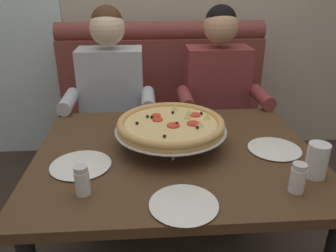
{
  "coord_description": "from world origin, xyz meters",
  "views": [
    {
      "loc": [
        -0.12,
        -1.29,
        1.42
      ],
      "look_at": [
        -0.03,
        0.06,
        0.82
      ],
      "focal_mm": 35.84,
      "sensor_mm": 36.0,
      "label": 1
    }
  ],
  "objects_px": {
    "diner_right": "(219,100)",
    "shaker_parmesan": "(297,180)",
    "booth_bench": "(164,129)",
    "plate_near_left": "(274,148)",
    "dining_table": "(175,167)",
    "drinking_glass": "(317,162)",
    "plate_far_side": "(81,164)",
    "pizza": "(171,125)",
    "shaker_pepper_flakes": "(82,182)",
    "diner_left": "(111,102)",
    "plate_near_right": "(184,203)"
  },
  "relations": [
    {
      "from": "pizza",
      "to": "shaker_parmesan",
      "type": "bearing_deg",
      "value": -42.69
    },
    {
      "from": "booth_bench",
      "to": "dining_table",
      "type": "distance_m",
      "value": 0.98
    },
    {
      "from": "dining_table",
      "to": "shaker_parmesan",
      "type": "bearing_deg",
      "value": -39.44
    },
    {
      "from": "plate_near_left",
      "to": "drinking_glass",
      "type": "distance_m",
      "value": 0.24
    },
    {
      "from": "booth_bench",
      "to": "pizza",
      "type": "distance_m",
      "value": 0.99
    },
    {
      "from": "booth_bench",
      "to": "shaker_pepper_flakes",
      "type": "distance_m",
      "value": 1.35
    },
    {
      "from": "pizza",
      "to": "plate_near_left",
      "type": "height_order",
      "value": "pizza"
    },
    {
      "from": "shaker_pepper_flakes",
      "to": "plate_near_right",
      "type": "distance_m",
      "value": 0.36
    },
    {
      "from": "diner_right",
      "to": "plate_far_side",
      "type": "relative_size",
      "value": 5.21
    },
    {
      "from": "shaker_parmesan",
      "to": "plate_near_left",
      "type": "relative_size",
      "value": 0.48
    },
    {
      "from": "shaker_pepper_flakes",
      "to": "plate_far_side",
      "type": "distance_m",
      "value": 0.2
    },
    {
      "from": "shaker_pepper_flakes",
      "to": "plate_far_side",
      "type": "bearing_deg",
      "value": 102.21
    },
    {
      "from": "booth_bench",
      "to": "diner_right",
      "type": "bearing_deg",
      "value": -38.02
    },
    {
      "from": "plate_near_right",
      "to": "drinking_glass",
      "type": "relative_size",
      "value": 1.72
    },
    {
      "from": "shaker_pepper_flakes",
      "to": "plate_near_right",
      "type": "height_order",
      "value": "shaker_pepper_flakes"
    },
    {
      "from": "diner_left",
      "to": "shaker_parmesan",
      "type": "xyz_separation_m",
      "value": [
        0.74,
        -1.02,
        0.06
      ]
    },
    {
      "from": "shaker_parmesan",
      "to": "diner_left",
      "type": "bearing_deg",
      "value": 126.05
    },
    {
      "from": "diner_right",
      "to": "shaker_parmesan",
      "type": "height_order",
      "value": "diner_right"
    },
    {
      "from": "dining_table",
      "to": "plate_near_right",
      "type": "xyz_separation_m",
      "value": [
        -0.01,
        -0.38,
        0.09
      ]
    },
    {
      "from": "booth_bench",
      "to": "plate_near_left",
      "type": "height_order",
      "value": "booth_bench"
    },
    {
      "from": "diner_left",
      "to": "pizza",
      "type": "bearing_deg",
      "value": -62.87
    },
    {
      "from": "booth_bench",
      "to": "plate_far_side",
      "type": "bearing_deg",
      "value": -110.44
    },
    {
      "from": "diner_right",
      "to": "plate_far_side",
      "type": "xyz_separation_m",
      "value": [
        -0.73,
        -0.79,
        0.02
      ]
    },
    {
      "from": "diner_right",
      "to": "shaker_pepper_flakes",
      "type": "distance_m",
      "value": 1.2
    },
    {
      "from": "drinking_glass",
      "to": "pizza",
      "type": "bearing_deg",
      "value": 151.04
    },
    {
      "from": "pizza",
      "to": "plate_near_right",
      "type": "distance_m",
      "value": 0.45
    },
    {
      "from": "pizza",
      "to": "shaker_parmesan",
      "type": "height_order",
      "value": "pizza"
    },
    {
      "from": "plate_near_right",
      "to": "pizza",
      "type": "bearing_deg",
      "value": 91.16
    },
    {
      "from": "dining_table",
      "to": "drinking_glass",
      "type": "height_order",
      "value": "drinking_glass"
    },
    {
      "from": "booth_bench",
      "to": "drinking_glass",
      "type": "distance_m",
      "value": 1.35
    },
    {
      "from": "pizza",
      "to": "shaker_pepper_flakes",
      "type": "distance_m",
      "value": 0.48
    },
    {
      "from": "shaker_parmesan",
      "to": "drinking_glass",
      "type": "relative_size",
      "value": 0.81
    },
    {
      "from": "pizza",
      "to": "shaker_pepper_flakes",
      "type": "bearing_deg",
      "value": -133.99
    },
    {
      "from": "plate_near_left",
      "to": "plate_far_side",
      "type": "xyz_separation_m",
      "value": [
        -0.83,
        -0.08,
        0.0
      ]
    },
    {
      "from": "booth_bench",
      "to": "plate_near_right",
      "type": "relative_size",
      "value": 6.48
    },
    {
      "from": "plate_far_side",
      "to": "drinking_glass",
      "type": "relative_size",
      "value": 1.8
    },
    {
      "from": "plate_far_side",
      "to": "pizza",
      "type": "bearing_deg",
      "value": 22.37
    },
    {
      "from": "diner_left",
      "to": "pizza",
      "type": "distance_m",
      "value": 0.72
    },
    {
      "from": "pizza",
      "to": "plate_near_right",
      "type": "xyz_separation_m",
      "value": [
        0.01,
        -0.44,
        -0.09
      ]
    },
    {
      "from": "dining_table",
      "to": "plate_far_side",
      "type": "height_order",
      "value": "plate_far_side"
    },
    {
      "from": "plate_near_left",
      "to": "plate_near_right",
      "type": "distance_m",
      "value": 0.57
    },
    {
      "from": "pizza",
      "to": "plate_near_left",
      "type": "relative_size",
      "value": 2.13
    },
    {
      "from": "diner_right",
      "to": "shaker_pepper_flakes",
      "type": "bearing_deg",
      "value": -125.24
    },
    {
      "from": "shaker_parmesan",
      "to": "plate_near_left",
      "type": "bearing_deg",
      "value": 83.25
    },
    {
      "from": "diner_right",
      "to": "plate_near_left",
      "type": "distance_m",
      "value": 0.71
    },
    {
      "from": "diner_left",
      "to": "shaker_pepper_flakes",
      "type": "bearing_deg",
      "value": -90.62
    },
    {
      "from": "shaker_parmesan",
      "to": "pizza",
      "type": "bearing_deg",
      "value": 137.31
    },
    {
      "from": "diner_right",
      "to": "shaker_parmesan",
      "type": "xyz_separation_m",
      "value": [
        0.06,
        -1.02,
        0.06
      ]
    },
    {
      "from": "shaker_pepper_flakes",
      "to": "diner_left",
      "type": "bearing_deg",
      "value": 89.38
    },
    {
      "from": "plate_near_left",
      "to": "diner_right",
      "type": "bearing_deg",
      "value": 97.63
    }
  ]
}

